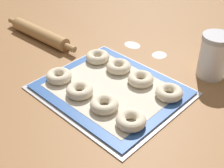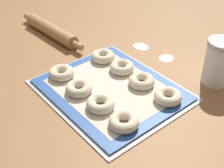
# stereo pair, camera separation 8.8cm
# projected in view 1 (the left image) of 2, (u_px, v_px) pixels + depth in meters

# --- Properties ---
(ground_plane) EXTENTS (2.80, 2.80, 0.00)m
(ground_plane) POSITION_uv_depth(u_px,v_px,m) (109.00, 90.00, 0.97)
(ground_plane) COLOR olive
(baking_tray) EXTENTS (0.43, 0.37, 0.01)m
(baking_tray) POSITION_uv_depth(u_px,v_px,m) (112.00, 90.00, 0.97)
(baking_tray) COLOR silver
(baking_tray) RESTS_ON ground_plane
(baking_mat) EXTENTS (0.40, 0.34, 0.00)m
(baking_mat) POSITION_uv_depth(u_px,v_px,m) (112.00, 88.00, 0.97)
(baking_mat) COLOR #2D569E
(baking_mat) RESTS_ON baking_tray
(bagel_front_far_left) EXTENTS (0.08, 0.08, 0.03)m
(bagel_front_far_left) POSITION_uv_depth(u_px,v_px,m) (59.00, 76.00, 0.99)
(bagel_front_far_left) COLOR beige
(bagel_front_far_left) RESTS_ON baking_mat
(bagel_front_mid_left) EXTENTS (0.08, 0.08, 0.03)m
(bagel_front_mid_left) POSITION_uv_depth(u_px,v_px,m) (80.00, 90.00, 0.93)
(bagel_front_mid_left) COLOR beige
(bagel_front_mid_left) RESTS_ON baking_mat
(bagel_front_mid_right) EXTENTS (0.08, 0.08, 0.03)m
(bagel_front_mid_right) POSITION_uv_depth(u_px,v_px,m) (104.00, 104.00, 0.88)
(bagel_front_mid_right) COLOR beige
(bagel_front_mid_right) RESTS_ON baking_mat
(bagel_front_far_right) EXTENTS (0.08, 0.08, 0.03)m
(bagel_front_far_right) POSITION_uv_depth(u_px,v_px,m) (131.00, 120.00, 0.82)
(bagel_front_far_right) COLOR beige
(bagel_front_far_right) RESTS_ON baking_mat
(bagel_back_far_left) EXTENTS (0.08, 0.08, 0.03)m
(bagel_back_far_left) POSITION_uv_depth(u_px,v_px,m) (98.00, 57.00, 1.09)
(bagel_back_far_left) COLOR beige
(bagel_back_far_left) RESTS_ON baking_mat
(bagel_back_mid_left) EXTENTS (0.08, 0.08, 0.03)m
(bagel_back_mid_left) POSITION_uv_depth(u_px,v_px,m) (119.00, 67.00, 1.04)
(bagel_back_mid_left) COLOR beige
(bagel_back_mid_left) RESTS_ON baking_mat
(bagel_back_mid_right) EXTENTS (0.08, 0.08, 0.03)m
(bagel_back_mid_right) POSITION_uv_depth(u_px,v_px,m) (141.00, 79.00, 0.98)
(bagel_back_mid_right) COLOR beige
(bagel_back_mid_right) RESTS_ON baking_mat
(bagel_back_far_right) EXTENTS (0.08, 0.08, 0.03)m
(bagel_back_far_right) POSITION_uv_depth(u_px,v_px,m) (169.00, 93.00, 0.92)
(bagel_back_far_right) COLOR beige
(bagel_back_far_right) RESTS_ON baking_mat
(flour_canister) EXTENTS (0.09, 0.09, 0.15)m
(flour_canister) POSITION_uv_depth(u_px,v_px,m) (214.00, 56.00, 1.00)
(flour_canister) COLOR white
(flour_canister) RESTS_ON ground_plane
(rolling_pin) EXTENTS (0.39, 0.07, 0.05)m
(rolling_pin) POSITION_uv_depth(u_px,v_px,m) (40.00, 34.00, 1.23)
(rolling_pin) COLOR #AD7F4C
(rolling_pin) RESTS_ON ground_plane
(flour_patch_near) EXTENTS (0.07, 0.05, 0.00)m
(flour_patch_near) POSITION_uv_depth(u_px,v_px,m) (132.00, 45.00, 1.20)
(flour_patch_near) COLOR white
(flour_patch_near) RESTS_ON ground_plane
(flour_patch_far) EXTENTS (0.05, 0.06, 0.00)m
(flour_patch_far) POSITION_uv_depth(u_px,v_px,m) (159.00, 55.00, 1.14)
(flour_patch_far) COLOR white
(flour_patch_far) RESTS_ON ground_plane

